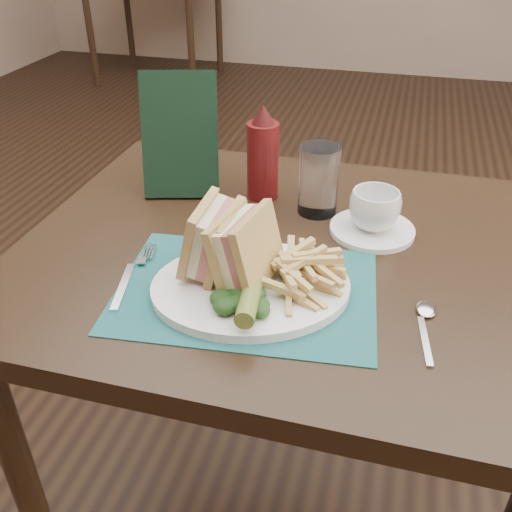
% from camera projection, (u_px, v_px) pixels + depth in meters
% --- Properties ---
extents(floor, '(7.00, 7.00, 0.00)m').
position_uv_depth(floor, '(313.00, 367.00, 1.79)').
color(floor, black).
rests_on(floor, ground).
extents(wall_back, '(6.00, 0.00, 6.00)m').
position_uv_depth(wall_back, '(390.00, 73.00, 4.63)').
color(wall_back, tan).
rests_on(wall_back, ground).
extents(table_main, '(0.90, 0.75, 0.75)m').
position_uv_depth(table_main, '(279.00, 398.00, 1.18)').
color(table_main, black).
rests_on(table_main, ground).
extents(table_bg_left, '(0.90, 0.75, 0.75)m').
position_uv_depth(table_bg_left, '(157.00, 28.00, 4.33)').
color(table_bg_left, black).
rests_on(table_bg_left, ground).
extents(placemat, '(0.42, 0.32, 0.00)m').
position_uv_depth(placemat, '(246.00, 290.00, 0.87)').
color(placemat, '#1A5554').
rests_on(placemat, table_main).
extents(plate, '(0.36, 0.33, 0.01)m').
position_uv_depth(plate, '(251.00, 287.00, 0.86)').
color(plate, white).
rests_on(plate, placemat).
extents(sandwich_half_a, '(0.08, 0.12, 0.11)m').
position_uv_depth(sandwich_half_a, '(198.00, 236.00, 0.86)').
color(sandwich_half_a, tan).
rests_on(sandwich_half_a, plate).
extents(sandwich_half_b, '(0.10, 0.13, 0.12)m').
position_uv_depth(sandwich_half_b, '(233.00, 245.00, 0.84)').
color(sandwich_half_b, tan).
rests_on(sandwich_half_b, plate).
extents(kale_garnish, '(0.11, 0.08, 0.03)m').
position_uv_depth(kale_garnish, '(241.00, 301.00, 0.80)').
color(kale_garnish, black).
rests_on(kale_garnish, plate).
extents(pickle_spear, '(0.04, 0.12, 0.03)m').
position_uv_depth(pickle_spear, '(251.00, 295.00, 0.79)').
color(pickle_spear, olive).
rests_on(pickle_spear, plate).
extents(fries_pile, '(0.18, 0.20, 0.05)m').
position_uv_depth(fries_pile, '(304.00, 270.00, 0.84)').
color(fries_pile, tan).
rests_on(fries_pile, plate).
extents(fork, '(0.07, 0.17, 0.01)m').
position_uv_depth(fork, '(131.00, 273.00, 0.89)').
color(fork, silver).
rests_on(fork, placemat).
extents(spoon, '(0.06, 0.15, 0.01)m').
position_uv_depth(spoon, '(426.00, 328.00, 0.79)').
color(spoon, silver).
rests_on(spoon, table_main).
extents(saucer, '(0.18, 0.18, 0.01)m').
position_uv_depth(saucer, '(372.00, 230.00, 1.01)').
color(saucer, white).
rests_on(saucer, table_main).
extents(coffee_cup, '(0.13, 0.13, 0.07)m').
position_uv_depth(coffee_cup, '(375.00, 210.00, 0.99)').
color(coffee_cup, white).
rests_on(coffee_cup, saucer).
extents(drinking_glass, '(0.10, 0.10, 0.13)m').
position_uv_depth(drinking_glass, '(319.00, 180.00, 1.05)').
color(drinking_glass, white).
rests_on(drinking_glass, table_main).
extents(ketchup_bottle, '(0.06, 0.06, 0.19)m').
position_uv_depth(ketchup_bottle, '(263.00, 152.00, 1.08)').
color(ketchup_bottle, '#510E0F').
rests_on(ketchup_bottle, table_main).
extents(check_presenter, '(0.16, 0.13, 0.23)m').
position_uv_depth(check_presenter, '(180.00, 135.00, 1.09)').
color(check_presenter, black).
rests_on(check_presenter, table_main).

